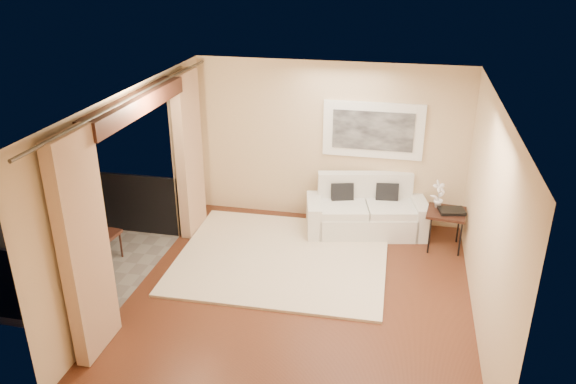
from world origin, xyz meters
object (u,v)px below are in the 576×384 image
(balcony_chair_far, at_px, (98,231))
(ice_bucket, at_px, (56,205))
(balcony_chair_near, at_px, (42,254))
(sofa, at_px, (366,212))
(orchid, at_px, (439,194))
(bistro_table, at_px, (60,221))
(side_table, at_px, (446,215))

(balcony_chair_far, bearing_deg, ice_bucket, -0.78)
(balcony_chair_near, distance_m, ice_bucket, 0.98)
(sofa, height_order, balcony_chair_near, balcony_chair_near)
(balcony_chair_far, xyz_separation_m, balcony_chair_near, (-0.36, -0.80, 0.03))
(sofa, relative_size, balcony_chair_near, 2.09)
(orchid, xyz_separation_m, balcony_chair_near, (-5.19, -2.50, -0.27))
(balcony_chair_far, distance_m, ice_bucket, 0.75)
(sofa, xyz_separation_m, bistro_table, (-4.29, -1.95, 0.35))
(balcony_chair_near, bearing_deg, sofa, 32.45)
(side_table, distance_m, bistro_table, 5.77)
(orchid, distance_m, ice_bucket, 5.74)
(ice_bucket, bearing_deg, sofa, 22.51)
(ice_bucket, bearing_deg, balcony_chair_near, -70.17)
(side_table, bearing_deg, balcony_chair_far, -162.43)
(orchid, xyz_separation_m, bistro_table, (-5.40, -1.74, -0.16))
(orchid, distance_m, balcony_chair_near, 5.77)
(bistro_table, relative_size, balcony_chair_far, 0.87)
(sofa, xyz_separation_m, side_table, (1.24, -0.33, 0.23))
(sofa, bearing_deg, side_table, -26.83)
(ice_bucket, bearing_deg, bistro_table, -48.26)
(balcony_chair_far, height_order, balcony_chair_near, balcony_chair_near)
(sofa, bearing_deg, orchid, -22.65)
(sofa, bearing_deg, bistro_table, -167.51)
(bistro_table, xyz_separation_m, balcony_chair_near, (0.20, -0.75, -0.11))
(orchid, bearing_deg, side_table, -41.69)
(sofa, distance_m, balcony_chair_near, 4.91)
(sofa, xyz_separation_m, balcony_chair_far, (-3.72, -1.90, 0.22))
(sofa, relative_size, balcony_chair_far, 2.18)
(side_table, relative_size, ice_bucket, 3.14)
(bistro_table, relative_size, ice_bucket, 4.10)
(balcony_chair_near, bearing_deg, ice_bucket, 108.76)
(bistro_table, relative_size, balcony_chair_near, 0.83)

